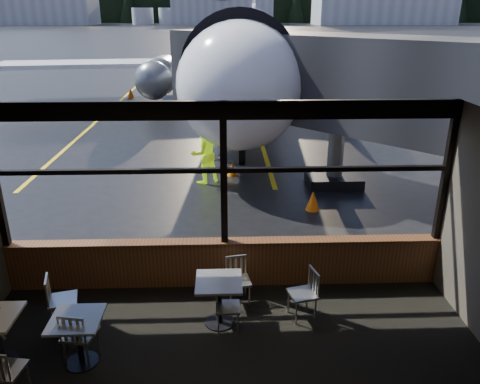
{
  "coord_description": "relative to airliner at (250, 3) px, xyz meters",
  "views": [
    {
      "loc": [
        0.01,
        -7.71,
        4.89
      ],
      "look_at": [
        0.32,
        1.0,
        1.5
      ],
      "focal_mm": 35.0,
      "sensor_mm": 36.0,
      "label": 1
    }
  ],
  "objects": [
    {
      "name": "ground_plane",
      "position": [
        -1.53,
        100.84,
        -5.28
      ],
      "size": [
        520.0,
        520.0,
        0.0
      ],
      "primitive_type": "plane",
      "color": "black",
      "rests_on": "ground"
    },
    {
      "name": "ceiling",
      "position": [
        -1.53,
        -22.16,
        -1.78
      ],
      "size": [
        8.0,
        6.0,
        0.04
      ],
      "primitive_type": "cube",
      "color": "#38332D",
      "rests_on": "ground"
    },
    {
      "name": "window_sill",
      "position": [
        -1.53,
        -19.16,
        -4.83
      ],
      "size": [
        8.0,
        0.28,
        0.9
      ],
      "primitive_type": "cube",
      "color": "#58311A",
      "rests_on": "ground"
    },
    {
      "name": "window_header",
      "position": [
        -1.53,
        -19.16,
        -1.93
      ],
      "size": [
        8.0,
        0.18,
        0.3
      ],
      "primitive_type": "cube",
      "color": "black",
      "rests_on": "ground"
    },
    {
      "name": "mullion_centre",
      "position": [
        -1.53,
        -19.16,
        -3.08
      ],
      "size": [
        0.12,
        0.12,
        2.6
      ],
      "primitive_type": "cube",
      "color": "black",
      "rests_on": "ground"
    },
    {
      "name": "mullion_right",
      "position": [
        2.42,
        -19.16,
        -3.08
      ],
      "size": [
        0.12,
        0.12,
        2.6
      ],
      "primitive_type": "cube",
      "color": "black",
      "rests_on": "ground"
    },
    {
      "name": "window_transom",
      "position": [
        -1.53,
        -19.16,
        -2.98
      ],
      "size": [
        8.0,
        0.1,
        0.08
      ],
      "primitive_type": "cube",
      "color": "black",
      "rests_on": "ground"
    },
    {
      "name": "airliner",
      "position": [
        0.0,
        0.0,
        0.0
      ],
      "size": [
        31.4,
        36.7,
        10.57
      ],
      "primitive_type": null,
      "rotation": [
        0.0,
        0.0,
        -0.08
      ],
      "color": "white",
      "rests_on": "ground_plane"
    },
    {
      "name": "jet_bridge",
      "position": [
        2.07,
        -13.66,
        -2.76
      ],
      "size": [
        9.46,
        11.56,
        5.04
      ],
      "primitive_type": null,
      "color": "#272729",
      "rests_on": "ground_plane"
    },
    {
      "name": "cafe_table_near",
      "position": [
        -1.63,
        -20.36,
        -4.87
      ],
      "size": [
        0.75,
        0.75,
        0.82
      ],
      "primitive_type": null,
      "color": "gray",
      "rests_on": "carpet_floor"
    },
    {
      "name": "cafe_table_mid",
      "position": [
        -3.66,
        -21.24,
        -4.89
      ],
      "size": [
        0.72,
        0.72,
        0.8
      ],
      "primitive_type": null,
      "color": "#9B968E",
      "rests_on": "carpet_floor"
    },
    {
      "name": "chair_near_e",
      "position": [
        -0.23,
        -20.24,
        -4.84
      ],
      "size": [
        0.59,
        0.59,
        0.89
      ],
      "primitive_type": null,
      "rotation": [
        0.0,
        0.0,
        1.82
      ],
      "color": "#AAA59A",
      "rests_on": "carpet_floor"
    },
    {
      "name": "chair_near_w",
      "position": [
        -1.49,
        -20.51,
        -4.88
      ],
      "size": [
        0.44,
        0.44,
        0.81
      ],
      "primitive_type": null,
      "rotation": [
        0.0,
        0.0,
        -1.57
      ],
      "color": "#B4B0A3",
      "rests_on": "carpet_floor"
    },
    {
      "name": "chair_near_n",
      "position": [
        -1.3,
        -19.78,
        -4.85
      ],
      "size": [
        0.54,
        0.54,
        0.86
      ],
      "primitive_type": null,
      "rotation": [
        0.0,
        0.0,
        3.31
      ],
      "color": "#B7B2A5",
      "rests_on": "carpet_floor"
    },
    {
      "name": "chair_mid_s",
      "position": [
        -3.66,
        -21.17,
        -4.82
      ],
      "size": [
        0.58,
        0.58,
        0.92
      ],
      "primitive_type": null,
      "rotation": [
        0.0,
        0.0,
        -0.18
      ],
      "color": "#AFAB9E",
      "rests_on": "carpet_floor"
    },
    {
      "name": "chair_mid_w",
      "position": [
        -4.18,
        -20.3,
        -4.82
      ],
      "size": [
        0.62,
        0.62,
        0.93
      ],
      "primitive_type": null,
      "rotation": [
        0.0,
        0.0,
        -1.31
      ],
      "color": "#B8B2A6",
      "rests_on": "carpet_floor"
    },
    {
      "name": "chair_left_s",
      "position": [
        -4.43,
        -21.87,
        -4.84
      ],
      "size": [
        0.55,
        0.55,
        0.89
      ],
      "primitive_type": null,
      "rotation": [
        0.0,
        0.0,
        -0.15
      ],
      "color": "#ADA89C",
      "rests_on": "carpet_floor"
    },
    {
      "name": "ground_crew",
      "position": [
        -2.12,
        -13.42,
        -4.38
      ],
      "size": [
        1.11,
        1.05,
        1.81
      ],
      "primitive_type": "imported",
      "rotation": [
        0.0,
        0.0,
        3.7
      ],
      "color": "#BFF219",
      "rests_on": "ground_plane"
    },
    {
      "name": "cone_nose",
      "position": [
        -1.26,
        -12.83,
        -5.06
      ],
      "size": [
        0.33,
        0.33,
        0.45
      ],
      "primitive_type": "cone",
      "color": "orange",
      "rests_on": "ground_plane"
    },
    {
      "name": "cone_wing",
      "position": [
        -7.09,
        1.71,
        -5.01
      ],
      "size": [
        0.4,
        0.4,
        0.55
      ],
      "primitive_type": "cone",
      "color": "#E05E07",
      "rests_on": "ground_plane"
    },
    {
      "name": "hangar_left",
      "position": [
        -71.53,
        160.84,
        0.22
      ],
      "size": [
        45.0,
        18.0,
        11.0
      ],
      "primitive_type": null,
      "color": "silver",
      "rests_on": "ground_plane"
    },
    {
      "name": "hangar_mid",
      "position": [
        -1.53,
        165.84,
        -0.28
      ],
      "size": [
        38.0,
        15.0,
        10.0
      ],
      "primitive_type": null,
      "color": "silver",
      "rests_on": "ground_plane"
    },
    {
      "name": "hangar_right",
      "position": [
        58.47,
        158.84,
        0.72
      ],
      "size": [
        50.0,
        20.0,
        12.0
      ],
      "primitive_type": null,
      "color": "silver",
      "rests_on": "ground_plane"
    },
    {
      "name": "fuel_tank_a",
      "position": [
        -31.53,
        162.84,
        -2.28
      ],
      "size": [
        8.0,
        8.0,
        6.0
      ],
      "primitive_type": "cylinder",
      "color": "silver",
      "rests_on": "ground_plane"
    },
    {
      "name": "fuel_tank_b",
      "position": [
        -21.53,
        162.84,
        -2.28
      ],
      "size": [
        8.0,
        8.0,
        6.0
      ],
      "primitive_type": "cylinder",
      "color": "silver",
      "rests_on": "ground_plane"
    },
    {
      "name": "fuel_tank_c",
      "position": [
        -11.53,
        162.84,
        -2.28
      ],
      "size": [
        8.0,
        8.0,
        6.0
      ],
      "primitive_type": "cylinder",
      "color": "silver",
      "rests_on": "ground_plane"
    },
    {
      "name": "treeline",
      "position": [
        -1.53,
        190.84,
        0.72
      ],
      "size": [
        360.0,
        3.0,
        12.0
      ],
      "primitive_type": "cube",
      "color": "black",
      "rests_on": "ground_plane"
    },
    {
      "name": "cone_extra",
      "position": [
        0.79,
        -15.65,
        -5.02
      ],
      "size": [
        0.37,
        0.37,
        0.52
      ],
      "primitive_type": "cone",
      "color": "orange",
      "rests_on": "ground_plane"
    }
  ]
}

